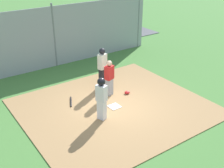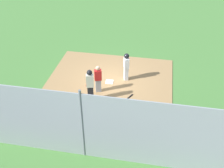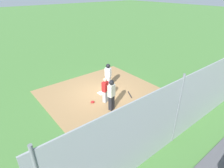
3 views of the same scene
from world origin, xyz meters
TOP-DOWN VIEW (x-y plane):
  - ground_plane at (0.00, 0.00)m, footprint 140.00×140.00m
  - dirt_infield at (0.00, 0.00)m, footprint 7.20×6.40m
  - home_plate at (0.00, 0.00)m, footprint 0.45×0.45m
  - catcher at (-0.43, -0.98)m, footprint 0.44×0.37m
  - umpire at (-0.64, -1.84)m, footprint 0.43×0.35m
  - runner at (0.90, 0.45)m, footprint 0.37×0.45m
  - baseball_bat at (1.29, -1.34)m, footprint 0.41×0.73m
  - catcher_mask at (-1.11, -0.60)m, footprint 0.24×0.20m
  - backstop_fence at (0.00, -5.46)m, footprint 12.00×0.10m

SIDE VIEW (x-z plane):
  - ground_plane at x=0.00m, z-range 0.00..0.00m
  - dirt_infield at x=0.00m, z-range 0.00..0.03m
  - home_plate at x=0.00m, z-range 0.03..0.05m
  - baseball_bat at x=1.29m, z-range 0.03..0.09m
  - catcher_mask at x=-1.11m, z-range 0.03..0.15m
  - catcher at x=-0.43m, z-range 0.06..1.65m
  - runner at x=0.90m, z-range 0.16..1.86m
  - umpire at x=-0.64m, z-range 0.09..1.95m
  - backstop_fence at x=0.00m, z-range -0.07..3.28m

